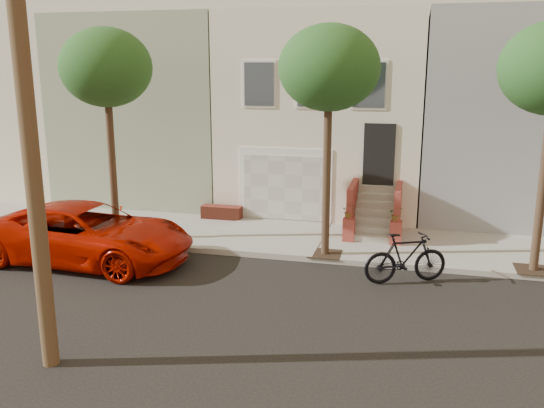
# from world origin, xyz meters

# --- Properties ---
(ground) EXTENTS (90.00, 90.00, 0.00)m
(ground) POSITION_xyz_m (0.00, 0.00, 0.00)
(ground) COLOR black
(ground) RESTS_ON ground
(sidewalk) EXTENTS (40.00, 3.70, 0.15)m
(sidewalk) POSITION_xyz_m (0.00, 5.35, 0.07)
(sidewalk) COLOR gray
(sidewalk) RESTS_ON ground
(house_row) EXTENTS (33.10, 11.70, 7.00)m
(house_row) POSITION_xyz_m (0.00, 11.19, 3.64)
(house_row) COLOR beige
(house_row) RESTS_ON sidewalk
(tree_left) EXTENTS (2.70, 2.57, 6.30)m
(tree_left) POSITION_xyz_m (-5.50, 3.90, 5.26)
(tree_left) COLOR #2D2116
(tree_left) RESTS_ON sidewalk
(tree_mid) EXTENTS (2.70, 2.57, 6.30)m
(tree_mid) POSITION_xyz_m (1.00, 3.90, 5.26)
(tree_mid) COLOR #2D2116
(tree_mid) RESTS_ON sidewalk
(pickup_truck) EXTENTS (6.01, 2.99, 1.64)m
(pickup_truck) POSITION_xyz_m (-5.37, 2.07, 0.82)
(pickup_truck) COLOR #B41000
(pickup_truck) RESTS_ON ground
(motorcycle) EXTENTS (2.23, 1.45, 1.30)m
(motorcycle) POSITION_xyz_m (3.25, 2.59, 0.65)
(motorcycle) COLOR black
(motorcycle) RESTS_ON ground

